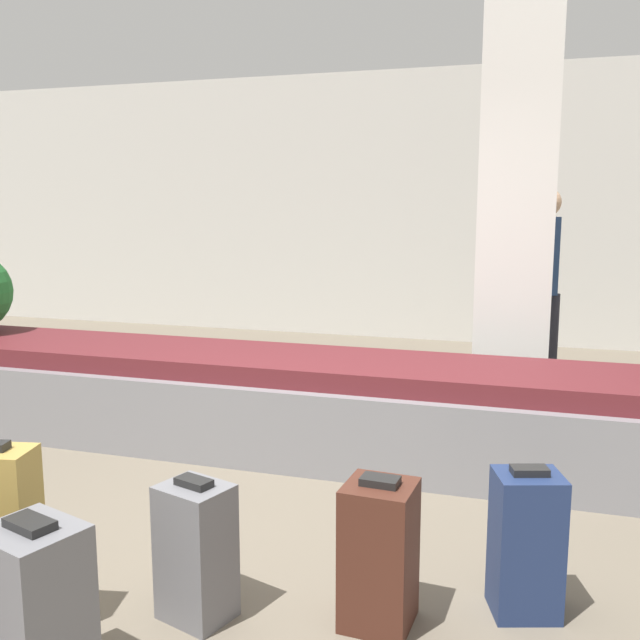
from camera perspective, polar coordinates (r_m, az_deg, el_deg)
ground_plane at (r=3.61m, az=-7.34°, el=-17.88°), size 18.00×18.00×0.00m
back_wall at (r=8.69m, az=8.39°, el=8.92°), size 18.00×0.06×3.20m
carousel at (r=4.78m, az=-0.00°, el=-6.90°), size 8.48×0.98×0.64m
pillar at (r=5.60m, az=15.50°, el=8.53°), size 0.55×0.55×3.20m
suitcase_0 at (r=2.93m, az=4.75°, el=-18.15°), size 0.28×0.28×0.61m
suitcase_1 at (r=2.72m, az=-21.77°, el=-20.87°), size 0.38×0.35×0.63m
suitcase_2 at (r=3.10m, az=16.15°, el=-16.78°), size 0.32×0.29×0.62m
suitcase_5 at (r=3.01m, az=-9.90°, el=-17.76°), size 0.32×0.29×0.58m
traveler_0 at (r=6.61m, az=17.44°, el=3.96°), size 0.31×0.36×1.78m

